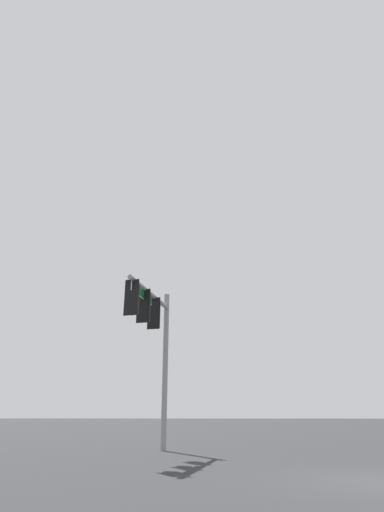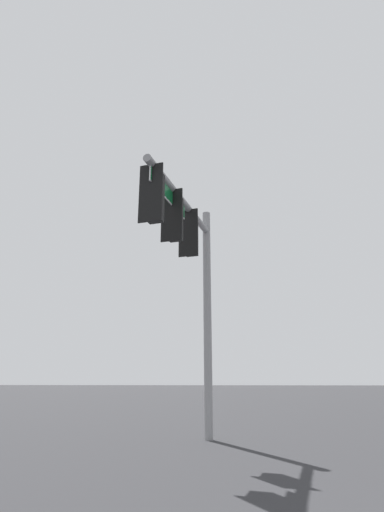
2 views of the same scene
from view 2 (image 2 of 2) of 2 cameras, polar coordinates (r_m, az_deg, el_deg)
name	(u,v)px [view 2 (image 2 of 2)]	position (r m, az deg, el deg)	size (l,w,h in m)	color
signal_pole_near	(188,253)	(10.22, -0.58, 0.49)	(4.48, 1.08, 6.44)	gray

